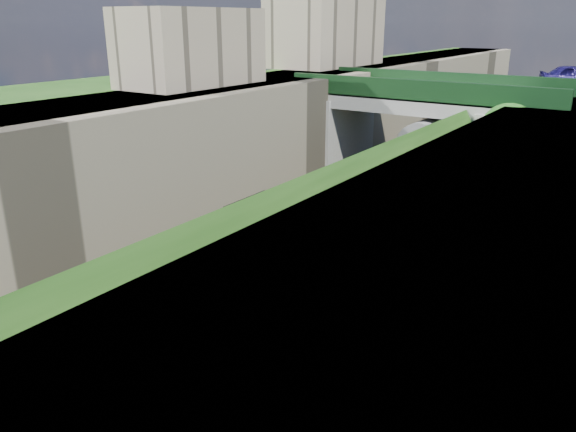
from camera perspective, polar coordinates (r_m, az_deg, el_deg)
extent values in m
plane|color=#1E4714|center=(18.68, -16.82, -15.49)|extent=(160.00, 160.00, 0.00)
cube|color=#473F38|center=(33.36, 10.41, 1.01)|extent=(10.00, 90.00, 0.20)
cube|color=#756B56|center=(34.96, 2.45, 7.92)|extent=(1.00, 90.00, 7.00)
cube|color=#262628|center=(36.89, -2.22, 8.53)|extent=(6.00, 90.00, 7.00)
cube|color=#1E4714|center=(31.08, 19.14, 3.89)|extent=(4.02, 90.00, 6.36)
sphere|color=#194C14|center=(10.29, -10.39, -13.34)|extent=(2.33, 2.33, 2.33)
sphere|color=#194C14|center=(14.39, -9.79, -18.12)|extent=(1.72, 1.72, 1.72)
sphere|color=#194C14|center=(15.76, -3.50, -13.74)|extent=(2.30, 2.30, 2.30)
sphere|color=#194C14|center=(19.19, 4.84, -7.68)|extent=(2.34, 2.34, 2.34)
sphere|color=#194C14|center=(21.35, 6.33, -7.19)|extent=(1.33, 1.33, 1.33)
sphere|color=#194C14|center=(23.40, 9.27, -4.84)|extent=(2.20, 2.20, 2.20)
sphere|color=#194C14|center=(26.66, 14.51, -0.02)|extent=(1.51, 1.51, 1.51)
sphere|color=#194C14|center=(26.84, 20.10, 6.41)|extent=(2.19, 2.19, 2.19)
sphere|color=#194C14|center=(32.31, 16.77, 1.17)|extent=(1.24, 1.24, 1.24)
sphere|color=#194C14|center=(33.89, 20.50, 5.19)|extent=(2.34, 2.34, 2.34)
sphere|color=#194C14|center=(36.87, 19.47, 3.48)|extent=(2.21, 2.21, 2.21)
sphere|color=#194C14|center=(40.20, 24.20, 8.47)|extent=(1.45, 1.45, 1.45)
sphere|color=#194C14|center=(42.06, 25.42, 9.63)|extent=(1.28, 1.28, 1.28)
sphere|color=#194C14|center=(45.72, 22.56, 5.93)|extent=(1.61, 1.61, 1.61)
sphere|color=#194C14|center=(48.32, 23.92, 7.25)|extent=(1.37, 1.37, 1.37)
sphere|color=#194C14|center=(52.32, 24.69, 7.79)|extent=(1.72, 1.72, 1.72)
sphere|color=#194C14|center=(54.97, 24.77, 7.68)|extent=(1.93, 1.93, 1.93)
sphere|color=#194C14|center=(56.13, 27.10, 10.26)|extent=(1.22, 1.22, 1.22)
cube|color=black|center=(34.12, 7.37, 1.82)|extent=(2.50, 90.00, 0.07)
cube|color=brown|center=(34.40, 6.31, 2.18)|extent=(0.08, 90.00, 0.14)
cube|color=brown|center=(33.79, 8.46, 1.77)|extent=(0.08, 90.00, 0.14)
cube|color=black|center=(32.89, 12.33, 0.85)|extent=(2.50, 90.00, 0.07)
cube|color=brown|center=(33.11, 11.20, 1.23)|extent=(0.08, 90.00, 0.14)
cube|color=brown|center=(32.62, 13.50, 0.78)|extent=(0.08, 90.00, 0.14)
cube|color=gray|center=(35.58, 14.41, 11.14)|extent=(16.00, 6.00, 0.90)
cube|color=#143819|center=(32.82, 12.77, 12.29)|extent=(16.00, 0.30, 1.20)
cube|color=#143819|center=(38.14, 16.07, 12.95)|extent=(16.00, 0.30, 1.20)
cube|color=gray|center=(38.48, 5.61, 7.92)|extent=(1.40, 6.40, 5.70)
cube|color=gray|center=(34.78, 21.30, 5.46)|extent=(2.40, 6.40, 5.70)
cube|color=gray|center=(45.42, 3.95, 18.78)|extent=(5.00, 10.00, 6.00)
cube|color=gray|center=(31.98, -9.77, 16.54)|extent=(4.00, 8.00, 4.00)
cylinder|color=black|center=(32.69, 21.24, 3.46)|extent=(0.30, 0.30, 4.40)
sphere|color=#194C14|center=(32.14, 21.80, 7.91)|extent=(3.60, 3.60, 3.60)
sphere|color=#194C14|center=(32.92, 22.84, 6.95)|extent=(2.40, 2.40, 2.40)
cube|color=black|center=(19.26, -7.93, -11.84)|extent=(2.40, 8.40, 0.60)
cube|color=black|center=(19.63, -6.04, -9.26)|extent=(2.70, 10.00, 0.35)
cube|color=maroon|center=(16.75, -17.75, -16.13)|extent=(2.70, 0.25, 0.70)
cylinder|color=black|center=(18.51, -7.78, -6.68)|extent=(1.90, 5.60, 1.90)
cylinder|color=black|center=(16.51, -15.52, -10.67)|extent=(1.96, 1.80, 1.96)
cylinder|color=white|center=(16.01, -18.21, -11.99)|extent=(1.10, 0.05, 1.10)
cylinder|color=black|center=(15.96, -15.90, -6.93)|extent=(0.44, 0.44, 0.90)
sphere|color=black|center=(17.43, -10.11, -4.88)|extent=(0.76, 0.76, 0.76)
cylinder|color=#A57F33|center=(18.61, -6.30, -2.76)|extent=(0.32, 0.32, 0.50)
cube|color=black|center=(21.00, -1.27, -2.80)|extent=(2.75, 2.40, 2.80)
cube|color=black|center=(20.50, -1.30, 0.96)|extent=(2.85, 2.50, 0.15)
cube|color=black|center=(18.39, -16.51, -12.89)|extent=(0.60, 1.40, 0.90)
cube|color=black|center=(16.78, -10.80, -15.80)|extent=(0.60, 1.40, 0.90)
cube|color=black|center=(25.23, 4.57, -3.99)|extent=(2.30, 6.00, 0.50)
cube|color=black|center=(25.13, 4.59, -3.46)|extent=(2.60, 6.00, 0.50)
cube|color=black|center=(24.69, 4.66, -0.89)|extent=(2.70, 6.00, 2.40)
cube|color=black|center=(24.29, 4.74, 1.87)|extent=(2.50, 5.60, 0.20)
cube|color=black|center=(36.14, 14.58, 2.62)|extent=(2.30, 17.00, 0.40)
cube|color=black|center=(36.07, 14.61, 3.00)|extent=(2.50, 17.00, 0.50)
cube|color=#262D19|center=(35.69, 14.81, 5.31)|extent=(2.80, 18.00, 2.70)
cube|color=slate|center=(35.38, 15.02, 7.66)|extent=(2.90, 18.00, 0.50)
cube|color=black|center=(53.79, 21.60, 7.27)|extent=(2.30, 17.00, 0.40)
cube|color=black|center=(53.75, 21.64, 7.53)|extent=(2.50, 17.00, 0.50)
cube|color=#262D19|center=(53.50, 21.84, 9.09)|extent=(2.80, 18.00, 2.70)
cube|color=slate|center=(53.29, 22.04, 10.67)|extent=(2.90, 18.00, 0.50)
cube|color=black|center=(72.03, 25.17, 9.55)|extent=(2.30, 17.00, 0.40)
cube|color=black|center=(72.00, 25.20, 9.75)|extent=(2.50, 17.00, 0.50)
cube|color=#262D19|center=(71.81, 25.37, 10.92)|extent=(2.80, 18.00, 2.70)
cube|color=slate|center=(71.65, 25.54, 12.10)|extent=(2.90, 18.00, 0.50)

